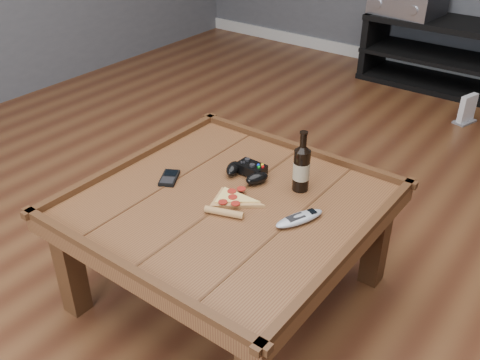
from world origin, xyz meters
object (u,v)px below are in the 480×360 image
Objects in this scene: game_controller at (248,171)px; remote_control at (299,218)px; pizza_slice at (231,201)px; smartphone at (169,178)px; coffee_table at (228,214)px; av_receiver at (408,2)px; media_console at (460,58)px; game_console at (467,110)px; beer_bottle at (302,167)px.

game_controller is 0.34m from remote_control.
pizza_slice is 0.29m from smartphone.
av_receiver is at bearing 99.32° from coffee_table.
av_receiver is at bearing 64.44° from smartphone.
remote_control is at bearing 8.88° from coffee_table.
av_receiver is (-0.45, -0.01, 0.34)m from media_console.
game_console is (0.25, 2.21, -0.30)m from coffee_table.
media_console is at bearing 90.89° from game_controller.
beer_bottle is 1.21× the size of remote_control.
remote_control is 1.02× the size of game_console.
remote_control is at bearing -59.37° from beer_bottle.
beer_bottle is 2.60m from av_receiver.
coffee_table reaches higher than smartphone.
game_controller is at bearing -167.75° from beer_bottle.
pizza_slice is at bearing -78.36° from game_console.
game_controller is 2.60m from av_receiver.
av_receiver is at bearing 103.79° from beer_bottle.
pizza_slice is at bearing -17.22° from coffee_table.
remote_control reaches higher than coffee_table.
remote_control is at bearing -84.21° from media_console.
game_controller reaches higher than media_console.
av_receiver is 2.61× the size of game_console.
av_receiver reaches higher than pizza_slice.
coffee_table is 2.25m from game_console.
coffee_table is 0.07m from pizza_slice.
smartphone is (-0.23, -0.20, -0.02)m from game_controller.
pizza_slice is 2.26m from game_console.
game_controller reaches higher than smartphone.
av_receiver is at bearing 160.49° from game_console.
coffee_table is 5.25× the size of remote_control.
beer_bottle is 0.47× the size of av_receiver.
game_console is at bearing 113.55° from remote_control.
pizza_slice is (0.02, -2.76, 0.21)m from media_console.
media_console reaches higher than smartphone.
smartphone is 0.65× the size of remote_control.
game_controller is 1.56× the size of smartphone.
beer_bottle is at bearing -86.20° from media_console.
media_console is 4.90× the size of pizza_slice.
smartphone is 2.32m from game_console.
av_receiver is (-0.41, 2.57, 0.11)m from game_controller.
game_controller is 1.01× the size of remote_control.
av_receiver is 1.01m from game_console.
game_controller is at bearing -90.93° from media_console.
coffee_table is 0.28m from smartphone.
beer_bottle reaches higher than game_console.
beer_bottle is 1.20× the size of game_controller.
beer_bottle is 1.23× the size of game_console.
coffee_table is 2.75m from media_console.
media_console is at bearing 90.00° from coffee_table.
av_receiver reaches higher than game_controller.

